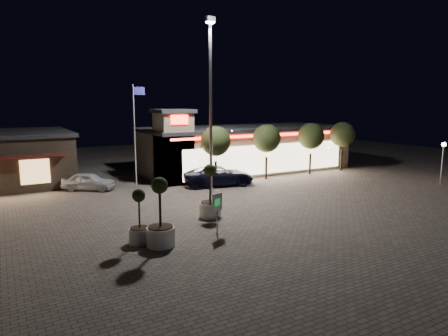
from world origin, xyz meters
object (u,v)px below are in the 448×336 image
white_sedan (89,181)px  planter_left (140,226)px  valet_sign (217,206)px  planter_mid (160,225)px  pickup_truck (219,176)px

white_sedan → planter_left: (-0.20, -13.25, 0.14)m
white_sedan → valet_sign: size_ratio=1.89×
planter_left → planter_mid: planter_mid is taller
white_sedan → valet_sign: 14.37m
pickup_truck → valet_sign: (-5.91, -10.57, 0.69)m
pickup_truck → planter_mid: (-9.02, -10.80, 0.22)m
pickup_truck → white_sedan: (-9.55, 3.31, -0.11)m
white_sedan → valet_sign: bearing=-131.7°
valet_sign → planter_left: bearing=170.7°
planter_left → planter_mid: 1.14m
planter_mid → valet_sign: 3.16m
planter_mid → valet_sign: (3.12, 0.23, 0.46)m
pickup_truck → planter_left: size_ratio=2.15×
pickup_truck → planter_left: 13.92m
planter_mid → pickup_truck: bearing=50.1°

